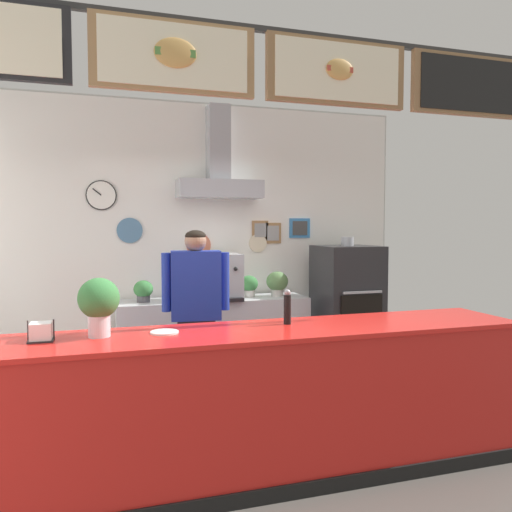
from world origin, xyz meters
TOP-DOWN VIEW (x-y plane):
  - ground_plane at (0.00, 0.00)m, footprint 5.87×5.87m
  - back_wall_assembly at (0.01, 2.10)m, footprint 4.89×2.56m
  - service_counter at (0.00, -0.38)m, footprint 3.59×0.68m
  - back_prep_counter at (0.12, 1.86)m, footprint 2.08×0.54m
  - pizza_oven at (1.61, 1.61)m, footprint 0.65×0.70m
  - shop_worker at (-0.27, 0.82)m, footprint 0.58×0.27m
  - espresso_machine at (0.15, 1.84)m, footprint 0.50×0.50m
  - potted_sage at (-0.64, 1.85)m, footprint 0.20×0.20m
  - potted_basil at (0.53, 1.87)m, footprint 0.21×0.21m
  - potted_oregano at (0.85, 1.83)m, footprint 0.25×0.25m
  - condiment_plate at (-0.68, -0.32)m, footprint 0.18×0.18m
  - pepper_grinder at (0.17, -0.27)m, footprint 0.05×0.05m
  - napkin_holder at (-1.41, -0.32)m, footprint 0.15×0.14m
  - basil_vase at (-1.08, -0.30)m, footprint 0.25×0.25m

SIDE VIEW (x-z plane):
  - ground_plane at x=0.00m, z-range 0.00..0.00m
  - back_prep_counter at x=0.12m, z-range -0.01..0.88m
  - service_counter at x=0.00m, z-range 0.00..1.00m
  - pizza_oven at x=1.61m, z-range -0.05..1.51m
  - shop_worker at x=-0.27m, z-range 0.06..1.71m
  - potted_sage at x=-0.64m, z-range 0.90..1.12m
  - condiment_plate at x=-0.68m, z-range 1.00..1.02m
  - potted_basil at x=0.53m, z-range 0.90..1.14m
  - potted_oregano at x=0.85m, z-range 0.90..1.18m
  - napkin_holder at x=-1.41m, z-range 0.99..1.12m
  - pepper_grinder at x=0.17m, z-range 1.00..1.25m
  - espresso_machine at x=0.15m, z-range 0.88..1.38m
  - basil_vase at x=-1.08m, z-range 1.03..1.39m
  - back_wall_assembly at x=0.01m, z-range 0.11..3.19m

